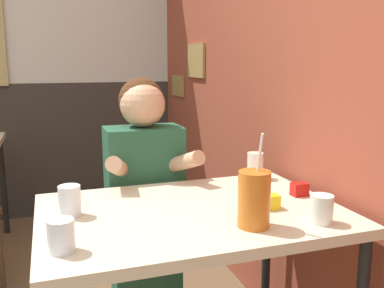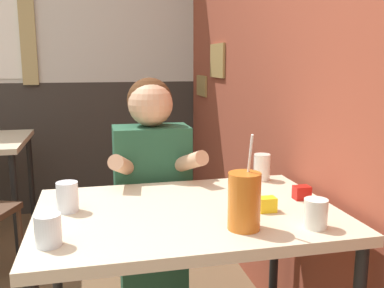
{
  "view_description": "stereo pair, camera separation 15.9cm",
  "coord_description": "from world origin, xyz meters",
  "views": [
    {
      "loc": [
        0.26,
        -1.05,
        1.27
      ],
      "look_at": [
        0.76,
        0.43,
        0.96
      ],
      "focal_mm": 40.0,
      "sensor_mm": 36.0,
      "label": 1
    },
    {
      "loc": [
        0.41,
        -1.1,
        1.27
      ],
      "look_at": [
        0.76,
        0.43,
        0.96
      ],
      "focal_mm": 40.0,
      "sensor_mm": 36.0,
      "label": 2
    }
  ],
  "objects": [
    {
      "name": "cocktail_pitcher",
      "position": [
        0.84,
        0.08,
        0.85
      ],
      "size": [
        0.1,
        0.1,
        0.3
      ],
      "color": "#C6661E",
      "rests_on": "main_table"
    },
    {
      "name": "glass_near_pitcher",
      "position": [
        0.31,
        0.36,
        0.81
      ],
      "size": [
        0.07,
        0.07,
        0.1
      ],
      "color": "silver",
      "rests_on": "main_table"
    },
    {
      "name": "person_seated",
      "position": [
        0.65,
        0.8,
        0.63
      ],
      "size": [
        0.42,
        0.4,
        1.2
      ],
      "color": "#235138",
      "rests_on": "ground_plane"
    },
    {
      "name": "main_table",
      "position": [
        0.71,
        0.29,
        0.69
      ],
      "size": [
        1.04,
        0.71,
        0.76
      ],
      "color": "beige",
      "rests_on": "ground_plane"
    },
    {
      "name": "glass_by_brick",
      "position": [
        0.27,
        0.08,
        0.81
      ],
      "size": [
        0.07,
        0.07,
        0.09
      ],
      "color": "silver",
      "rests_on": "main_table"
    },
    {
      "name": "glass_center",
      "position": [
        1.06,
        0.04,
        0.81
      ],
      "size": [
        0.07,
        0.07,
        0.09
      ],
      "color": "silver",
      "rests_on": "main_table"
    },
    {
      "name": "condiment_mustard",
      "position": [
        0.97,
        0.21,
        0.79
      ],
      "size": [
        0.06,
        0.04,
        0.05
      ],
      "color": "yellow",
      "rests_on": "main_table"
    },
    {
      "name": "glass_far_side",
      "position": [
        1.11,
        0.59,
        0.82
      ],
      "size": [
        0.07,
        0.07,
        0.11
      ],
      "color": "silver",
      "rests_on": "main_table"
    },
    {
      "name": "condiment_ketchup",
      "position": [
        1.15,
        0.3,
        0.79
      ],
      "size": [
        0.06,
        0.04,
        0.05
      ],
      "color": "#B7140F",
      "rests_on": "main_table"
    },
    {
      "name": "brick_wall_right",
      "position": [
        1.3,
        1.29,
        1.35
      ],
      "size": [
        0.08,
        4.58,
        2.7
      ],
      "color": "brown",
      "rests_on": "ground_plane"
    },
    {
      "name": "back_wall",
      "position": [
        -0.01,
        2.61,
        1.36
      ],
      "size": [
        5.53,
        0.09,
        2.7
      ],
      "color": "silver",
      "rests_on": "ground_plane"
    }
  ]
}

